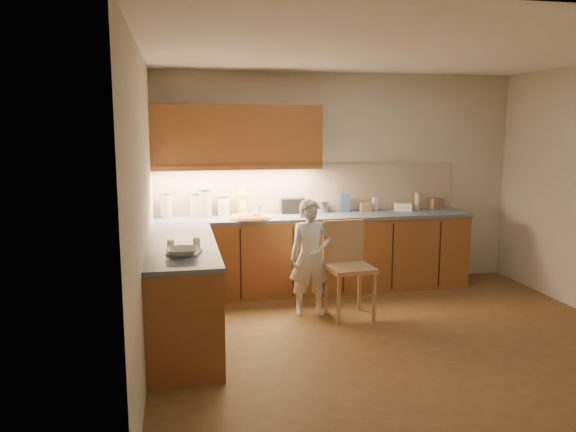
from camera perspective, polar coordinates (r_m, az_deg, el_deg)
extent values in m
plane|color=brown|center=(5.46, 11.04, -12.18)|extent=(4.50, 4.50, 0.00)
cube|color=beige|center=(7.00, 5.14, 3.66)|extent=(4.50, 0.04, 2.60)
cube|color=beige|center=(3.40, 24.62, -3.08)|extent=(4.50, 0.04, 2.60)
cube|color=beige|center=(4.74, -14.48, 0.74)|extent=(0.04, 4.00, 2.60)
cube|color=white|center=(5.12, 11.97, 16.04)|extent=(4.50, 4.00, 0.04)
cube|color=brown|center=(6.76, 2.70, -3.91)|extent=(3.75, 0.60, 0.88)
cube|color=brown|center=(5.31, -10.62, -7.74)|extent=(0.60, 2.00, 0.88)
cube|color=#495769|center=(6.67, 2.73, -0.06)|extent=(3.77, 0.62, 0.04)
cube|color=#495769|center=(5.19, -10.77, -2.88)|extent=(0.62, 2.02, 0.04)
cube|color=black|center=(6.27, -10.31, -5.09)|extent=(0.02, 0.01, 0.80)
cube|color=black|center=(6.31, -4.83, -4.89)|extent=(0.02, 0.01, 0.80)
cube|color=black|center=(6.40, 0.53, -4.65)|extent=(0.02, 0.01, 0.80)
cube|color=black|center=(6.55, 5.69, -4.37)|extent=(0.02, 0.01, 0.80)
cube|color=black|center=(6.74, 10.58, -4.08)|extent=(0.02, 0.01, 0.80)
cube|color=black|center=(6.99, 15.16, -3.78)|extent=(0.02, 0.01, 0.80)
cube|color=#B9A98F|center=(6.90, 2.18, 2.86)|extent=(3.75, 0.02, 0.58)
cube|color=brown|center=(6.55, -5.21, 8.10)|extent=(1.95, 0.35, 0.70)
cube|color=brown|center=(6.39, -5.00, 4.93)|extent=(1.95, 0.02, 0.06)
cylinder|color=tan|center=(6.41, -3.89, -0.17)|extent=(0.48, 0.48, 0.02)
cylinder|color=beige|center=(6.41, -3.89, 0.00)|extent=(0.42, 0.42, 0.02)
cylinder|color=#B54218|center=(6.40, -3.89, 0.10)|extent=(0.34, 0.34, 0.01)
sphere|color=white|center=(6.37, -3.33, 0.26)|extent=(0.06, 0.06, 0.06)
cylinder|color=white|center=(6.31, -2.91, 0.45)|extent=(0.03, 0.11, 0.19)
imported|color=silver|center=(5.88, 2.30, -4.21)|extent=(0.46, 0.32, 1.22)
cylinder|color=tan|center=(5.65, 5.19, -8.57)|extent=(0.04, 0.04, 0.50)
cylinder|color=tan|center=(5.79, 8.74, -8.20)|extent=(0.04, 0.04, 0.50)
cylinder|color=tan|center=(5.99, 3.91, -7.52)|extent=(0.04, 0.04, 0.50)
cylinder|color=tan|center=(6.12, 7.28, -7.20)|extent=(0.04, 0.04, 0.50)
cube|color=tan|center=(5.81, 6.33, -5.29)|extent=(0.48, 0.48, 0.04)
cube|color=tan|center=(5.94, 5.64, -2.53)|extent=(0.45, 0.07, 0.45)
imported|color=silver|center=(4.67, -10.71, -3.59)|extent=(0.27, 0.27, 0.07)
cylinder|color=beige|center=(6.59, -12.28, 1.01)|extent=(0.14, 0.14, 0.27)
cylinder|color=tan|center=(6.57, -12.32, 2.28)|extent=(0.15, 0.15, 0.02)
cylinder|color=silver|center=(6.62, -9.32, 1.08)|extent=(0.15, 0.15, 0.26)
cylinder|color=gray|center=(6.60, -9.35, 2.28)|extent=(0.16, 0.16, 0.02)
cylinder|color=beige|center=(6.61, -8.47, 1.28)|extent=(0.16, 0.16, 0.31)
cylinder|color=gray|center=(6.59, -8.50, 2.69)|extent=(0.17, 0.17, 0.02)
cylinder|color=white|center=(6.64, -6.58, 0.98)|extent=(0.14, 0.14, 0.22)
cylinder|color=gray|center=(6.63, -6.60, 1.98)|extent=(0.14, 0.14, 0.02)
cube|color=gold|center=(6.67, -4.65, 1.21)|extent=(0.12, 0.11, 0.26)
cube|color=white|center=(6.65, -4.67, 2.50)|extent=(0.08, 0.07, 0.05)
cube|color=black|center=(6.77, 0.54, 1.05)|extent=(0.30, 0.19, 0.18)
cube|color=#AFB0B4|center=(6.75, 0.24, 1.82)|extent=(0.04, 0.12, 0.00)
cube|color=#AFB0B4|center=(6.76, 0.84, 1.83)|extent=(0.04, 0.12, 0.00)
cylinder|color=silver|center=(6.86, 3.41, 0.91)|extent=(0.17, 0.17, 0.13)
cylinder|color=silver|center=(6.85, 3.42, 1.48)|extent=(0.18, 0.18, 0.01)
cube|color=#304E90|center=(6.94, 5.84, 1.33)|extent=(0.12, 0.10, 0.21)
cube|color=tan|center=(7.01, 7.91, 0.92)|extent=(0.15, 0.11, 0.10)
cube|color=white|center=(7.09, 8.83, 1.21)|extent=(0.06, 0.06, 0.16)
cube|color=white|center=(7.14, 11.58, 0.90)|extent=(0.26, 0.22, 0.09)
cylinder|color=beige|center=(7.27, 13.03, 1.47)|extent=(0.07, 0.07, 0.21)
cylinder|color=tan|center=(7.25, 13.06, 2.34)|extent=(0.07, 0.07, 0.01)
cube|color=#957050|center=(7.38, 14.78, 1.24)|extent=(0.20, 0.17, 0.13)
cube|color=white|center=(4.75, -10.49, -3.66)|extent=(0.31, 0.27, 0.02)
cylinder|color=silver|center=(4.90, -11.83, -2.90)|extent=(0.07, 0.07, 0.08)
cylinder|color=white|center=(4.97, -9.28, -2.65)|extent=(0.06, 0.06, 0.08)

